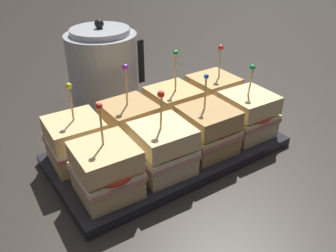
% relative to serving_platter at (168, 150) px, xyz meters
% --- Properties ---
extents(ground_plane, '(6.00, 6.00, 0.00)m').
position_rel_serving_platter_xyz_m(ground_plane, '(0.00, 0.00, -0.01)').
color(ground_plane, '#2D2823').
extents(serving_platter, '(0.43, 0.22, 0.02)m').
position_rel_serving_platter_xyz_m(serving_platter, '(0.00, 0.00, 0.00)').
color(serving_platter, '#232328').
rests_on(serving_platter, ground_plane).
extents(sandwich_front_far_left, '(0.10, 0.10, 0.15)m').
position_rel_serving_platter_xyz_m(sandwich_front_far_left, '(-0.15, -0.05, 0.05)').
color(sandwich_front_far_left, '#DBB77A').
rests_on(sandwich_front_far_left, serving_platter).
extents(sandwich_front_center_left, '(0.10, 0.10, 0.15)m').
position_rel_serving_platter_xyz_m(sandwich_front_center_left, '(-0.05, -0.05, 0.05)').
color(sandwich_front_center_left, beige).
rests_on(sandwich_front_center_left, serving_platter).
extents(sandwich_front_center_right, '(0.10, 0.10, 0.15)m').
position_rel_serving_platter_xyz_m(sandwich_front_center_right, '(0.05, -0.05, 0.05)').
color(sandwich_front_center_right, tan).
rests_on(sandwich_front_center_right, serving_platter).
extents(sandwich_front_far_right, '(0.10, 0.10, 0.15)m').
position_rel_serving_platter_xyz_m(sandwich_front_far_right, '(0.16, -0.05, 0.05)').
color(sandwich_front_far_right, beige).
rests_on(sandwich_front_far_right, serving_platter).
extents(sandwich_back_far_left, '(0.10, 0.10, 0.15)m').
position_rel_serving_platter_xyz_m(sandwich_back_far_left, '(-0.16, 0.05, 0.05)').
color(sandwich_back_far_left, '#DBB77A').
rests_on(sandwich_back_far_left, serving_platter).
extents(sandwich_back_center_left, '(0.09, 0.09, 0.16)m').
position_rel_serving_platter_xyz_m(sandwich_back_center_left, '(-0.05, 0.05, 0.05)').
color(sandwich_back_center_left, tan).
rests_on(sandwich_back_center_left, serving_platter).
extents(sandwich_back_center_right, '(0.09, 0.09, 0.17)m').
position_rel_serving_platter_xyz_m(sandwich_back_center_right, '(0.05, 0.05, 0.05)').
color(sandwich_back_center_right, tan).
rests_on(sandwich_back_center_right, serving_platter).
extents(sandwich_back_far_right, '(0.09, 0.09, 0.15)m').
position_rel_serving_platter_xyz_m(sandwich_back_far_right, '(0.16, 0.05, 0.05)').
color(sandwich_back_far_right, tan).
rests_on(sandwich_back_far_right, serving_platter).
extents(kettle_steel, '(0.18, 0.16, 0.21)m').
position_rel_serving_platter_xyz_m(kettle_steel, '(-0.01, 0.25, 0.08)').
color(kettle_steel, '#B7BABF').
rests_on(kettle_steel, ground_plane).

